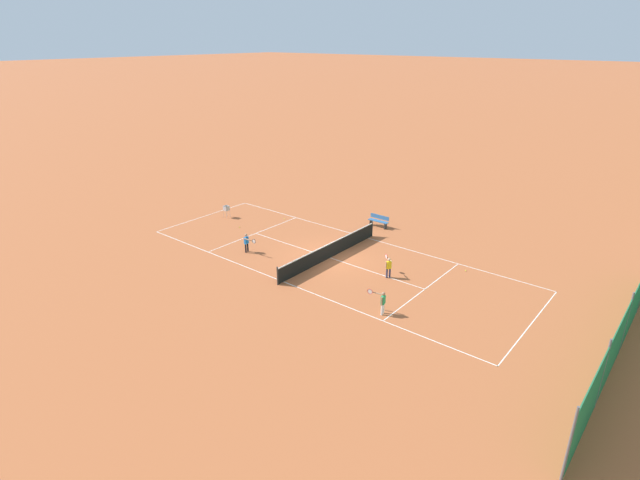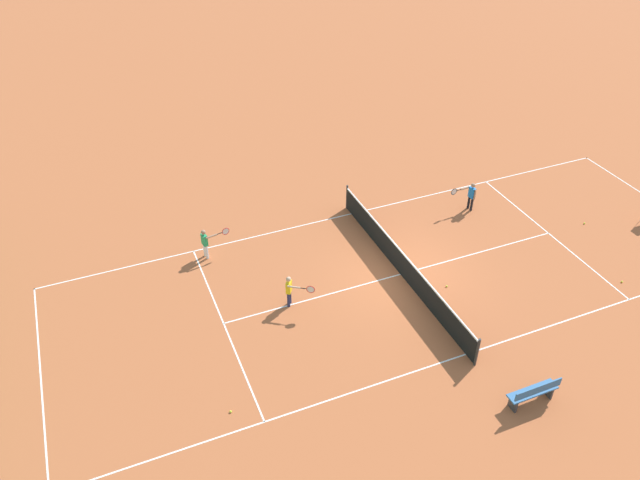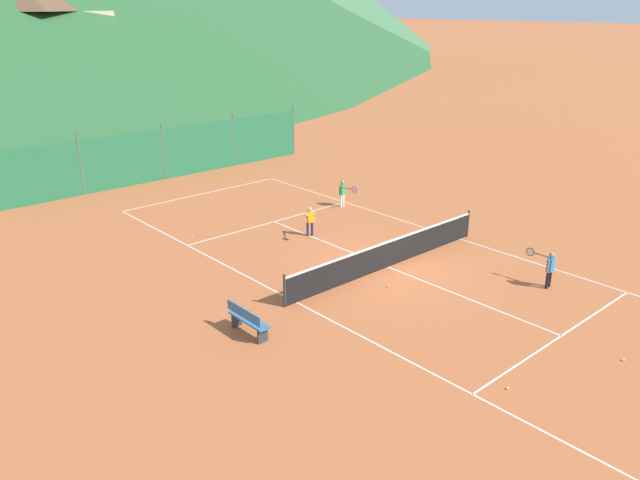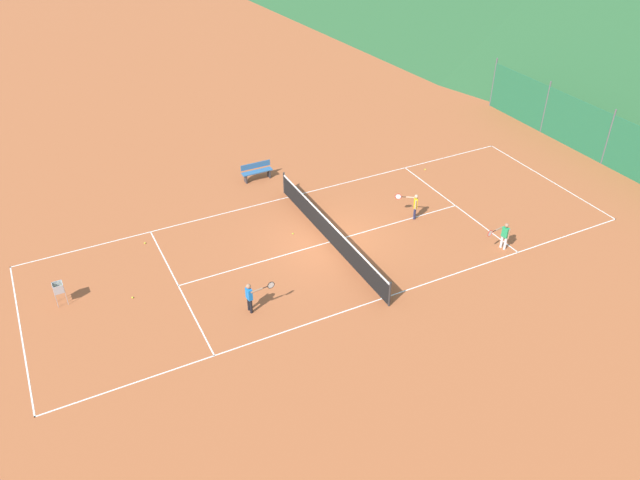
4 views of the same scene
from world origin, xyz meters
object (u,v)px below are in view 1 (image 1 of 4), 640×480
(tennis_ball_alley_left, at_px, (328,247))
(tennis_ball_by_net_left, at_px, (285,219))
(player_far_service, at_px, (247,242))
(player_near_baseline, at_px, (389,266))
(tennis_ball_far_corner, at_px, (239,227))
(courtside_bench, at_px, (379,221))
(ball_hopper, at_px, (226,209))
(tennis_net, at_px, (330,250))
(player_far_baseline, at_px, (382,301))
(tennis_ball_by_net_right, at_px, (466,271))

(tennis_ball_alley_left, xyz_separation_m, tennis_ball_by_net_left, (-2.12, -5.71, 0.00))
(player_far_service, xyz_separation_m, tennis_ball_alley_left, (-3.78, 3.36, -0.67))
(player_near_baseline, relative_size, tennis_ball_far_corner, 17.72)
(courtside_bench, bearing_deg, player_far_service, -23.34)
(tennis_ball_far_corner, relative_size, ball_hopper, 0.07)
(tennis_net, bearing_deg, ball_hopper, -94.95)
(player_far_baseline, xyz_separation_m, tennis_ball_by_net_left, (-6.91, -12.81, -0.66))
(tennis_ball_by_net_left, height_order, courtside_bench, courtside_bench)
(player_far_service, height_order, tennis_ball_far_corner, player_far_service)
(tennis_net, xyz_separation_m, tennis_ball_far_corner, (-0.04, -8.09, -0.47))
(tennis_ball_by_net_right, bearing_deg, courtside_bench, -110.43)
(player_far_baseline, distance_m, player_near_baseline, 4.05)
(player_far_service, xyz_separation_m, player_near_baseline, (-2.58, 8.59, -0.02))
(player_far_service, relative_size, tennis_ball_alley_left, 18.33)
(tennis_ball_far_corner, height_order, tennis_ball_by_net_left, same)
(player_far_baseline, distance_m, tennis_ball_by_net_left, 14.57)
(player_far_service, bearing_deg, tennis_ball_alley_left, 138.34)
(tennis_ball_alley_left, bearing_deg, tennis_net, 42.86)
(tennis_net, relative_size, player_near_baseline, 7.85)
(tennis_net, height_order, player_near_baseline, player_near_baseline)
(tennis_ball_far_corner, relative_size, tennis_ball_by_net_right, 1.00)
(tennis_ball_by_net_left, height_order, ball_hopper, ball_hopper)
(tennis_net, bearing_deg, tennis_ball_by_net_right, 115.71)
(player_far_baseline, relative_size, player_far_service, 0.99)
(tennis_ball_alley_left, distance_m, tennis_ball_by_net_left, 6.09)
(tennis_ball_far_corner, distance_m, ball_hopper, 2.54)
(tennis_ball_alley_left, bearing_deg, tennis_ball_by_net_right, 105.14)
(tennis_ball_alley_left, height_order, ball_hopper, ball_hopper)
(player_far_baseline, distance_m, ball_hopper, 16.99)
(tennis_ball_far_corner, xyz_separation_m, tennis_ball_by_net_left, (-3.28, 1.27, 0.00))
(tennis_ball_far_corner, distance_m, courtside_bench, 9.77)
(tennis_ball_by_net_right, bearing_deg, player_far_baseline, -9.43)
(ball_hopper, height_order, courtside_bench, ball_hopper)
(tennis_net, xyz_separation_m, player_far_service, (2.58, -4.48, 0.21))
(tennis_ball_alley_left, bearing_deg, courtside_bench, 174.62)
(player_far_service, distance_m, tennis_ball_far_corner, 4.51)
(tennis_ball_by_net_left, relative_size, courtside_bench, 0.04)
(tennis_ball_by_net_right, bearing_deg, tennis_ball_far_corner, -77.42)
(tennis_net, distance_m, tennis_ball_alley_left, 1.71)
(tennis_net, distance_m, tennis_ball_by_net_right, 7.95)
(player_far_baseline, xyz_separation_m, tennis_ball_far_corner, (-3.62, -14.08, -0.66))
(player_near_baseline, relative_size, courtside_bench, 0.78)
(tennis_ball_by_net_left, distance_m, ball_hopper, 4.36)
(player_far_service, xyz_separation_m, tennis_ball_by_net_left, (-5.90, -2.34, -0.67))
(ball_hopper, bearing_deg, tennis_ball_far_corner, 69.56)
(player_far_service, bearing_deg, tennis_ball_by_net_left, -158.35)
(ball_hopper, bearing_deg, tennis_ball_alley_left, 91.88)
(player_near_baseline, bearing_deg, courtside_bench, -143.22)
(tennis_net, distance_m, courtside_bench, 6.38)
(player_far_baseline, height_order, player_far_service, player_far_service)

